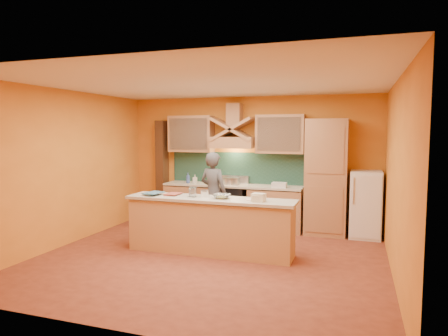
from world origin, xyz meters
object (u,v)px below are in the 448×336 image
(person, at_px, (213,193))
(fridge, at_px, (365,204))
(mixing_bowl, at_px, (222,196))
(stove, at_px, (232,206))
(kitchen_scale, at_px, (205,194))

(person, bearing_deg, fridge, -150.49)
(mixing_bowl, bearing_deg, stove, 102.21)
(fridge, distance_m, person, 2.97)
(fridge, bearing_deg, stove, 180.00)
(stove, distance_m, person, 0.81)
(kitchen_scale, xyz_separation_m, mixing_bowl, (0.33, -0.07, -0.01))
(kitchen_scale, bearing_deg, mixing_bowl, -26.13)
(stove, relative_size, fridge, 0.69)
(stove, xyz_separation_m, mixing_bowl, (0.41, -1.89, 0.53))
(stove, relative_size, person, 0.54)
(stove, xyz_separation_m, person, (-0.18, -0.70, 0.38))
(stove, height_order, mixing_bowl, mixing_bowl)
(stove, bearing_deg, kitchen_scale, -87.55)
(stove, bearing_deg, person, -104.36)
(stove, xyz_separation_m, kitchen_scale, (0.08, -1.83, 0.54))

